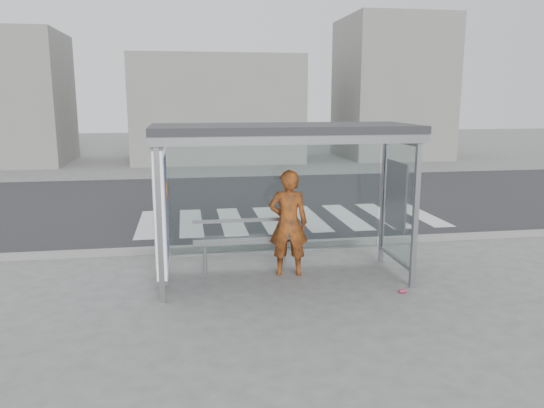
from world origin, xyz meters
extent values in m
plane|color=#60605E|center=(0.00, 0.00, 0.00)|extent=(80.00, 80.00, 0.00)
cube|color=#242527|center=(0.00, 7.00, 0.00)|extent=(30.00, 10.00, 0.01)
cube|color=gray|center=(0.00, 1.95, 0.06)|extent=(30.00, 0.18, 0.12)
cube|color=silver|center=(-2.50, 4.50, 0.00)|extent=(0.55, 3.00, 0.00)
cube|color=silver|center=(-1.50, 4.50, 0.00)|extent=(0.55, 3.00, 0.00)
cube|color=silver|center=(-0.50, 4.50, 0.00)|extent=(0.55, 3.00, 0.00)
cube|color=silver|center=(0.50, 4.50, 0.00)|extent=(0.55, 3.00, 0.00)
cube|color=silver|center=(1.50, 4.50, 0.00)|extent=(0.55, 3.00, 0.00)
cube|color=silver|center=(2.50, 4.50, 0.00)|extent=(0.55, 3.00, 0.00)
cube|color=silver|center=(3.50, 4.50, 0.00)|extent=(0.55, 3.00, 0.00)
cube|color=silver|center=(4.50, 4.50, 0.00)|extent=(0.55, 3.00, 0.00)
cube|color=gray|center=(-2.00, -0.70, 1.25)|extent=(0.08, 0.08, 2.50)
cube|color=gray|center=(2.00, -0.70, 1.25)|extent=(0.08, 0.08, 2.50)
cube|color=gray|center=(-2.00, 0.70, 1.25)|extent=(0.08, 0.08, 2.50)
cube|color=gray|center=(2.00, 0.70, 1.25)|extent=(0.08, 0.08, 2.50)
cube|color=#2D2D30|center=(0.00, 0.00, 2.56)|extent=(4.25, 1.65, 0.12)
cube|color=gray|center=(0.00, -0.76, 2.45)|extent=(4.25, 0.06, 0.18)
cube|color=white|center=(0.00, 0.70, 1.30)|extent=(3.80, 0.02, 2.00)
cube|color=white|center=(-2.00, 0.00, 1.30)|extent=(0.15, 1.25, 2.00)
cube|color=#2C40A0|center=(-1.92, 0.00, 1.30)|extent=(0.01, 1.10, 1.70)
cylinder|color=orange|center=(-1.91, 0.25, 1.55)|extent=(0.02, 0.32, 0.32)
cube|color=white|center=(2.00, 0.00, 1.30)|extent=(0.03, 1.25, 2.00)
cube|color=beige|center=(1.97, 0.05, 1.40)|extent=(0.03, 0.86, 1.16)
cube|color=gray|center=(0.00, 18.00, 2.50)|extent=(8.00, 5.00, 5.00)
cube|color=gray|center=(9.00, 18.00, 3.50)|extent=(5.00, 5.00, 7.00)
imported|color=#DA5414|center=(0.13, 0.26, 0.93)|extent=(0.74, 0.55, 1.85)
cube|color=gray|center=(-0.60, 0.57, 0.55)|extent=(1.82, 0.22, 0.05)
cylinder|color=gray|center=(-1.31, 0.57, 0.26)|extent=(0.07, 0.07, 0.53)
cylinder|color=gray|center=(0.11, 0.57, 0.26)|extent=(0.07, 0.07, 0.53)
cube|color=gray|center=(-0.60, 0.66, 0.91)|extent=(1.82, 0.04, 0.06)
cylinder|color=#EC4576|center=(1.74, -0.94, 0.03)|extent=(0.12, 0.07, 0.06)
camera|label=1|loc=(-1.60, -8.45, 3.05)|focal=35.00mm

